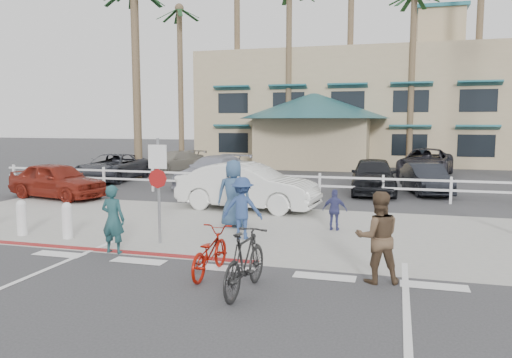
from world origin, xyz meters
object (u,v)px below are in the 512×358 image
(bike_red, at_px, (209,252))
(car_red_compact, at_px, (57,180))
(sign_post, at_px, (159,185))
(bike_black, at_px, (245,261))
(car_white_sedan, at_px, (248,186))

(bike_red, relative_size, car_red_compact, 0.42)
(bike_red, height_order, car_red_compact, car_red_compact)
(bike_red, distance_m, car_red_compact, 12.01)
(sign_post, bearing_deg, bike_black, -42.75)
(sign_post, xyz_separation_m, car_white_sedan, (0.70, 5.21, -0.65))
(bike_black, relative_size, car_red_compact, 0.45)
(bike_red, height_order, bike_black, bike_black)
(bike_black, height_order, car_red_compact, car_red_compact)
(bike_black, xyz_separation_m, car_red_compact, (-10.27, 8.39, 0.14))
(sign_post, bearing_deg, bike_red, -44.16)
(sign_post, distance_m, car_white_sedan, 5.29)
(bike_black, height_order, car_white_sedan, car_white_sedan)
(sign_post, bearing_deg, car_white_sedan, 82.34)
(bike_red, distance_m, bike_black, 1.27)
(bike_red, xyz_separation_m, car_white_sedan, (-1.40, 7.25, 0.34))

